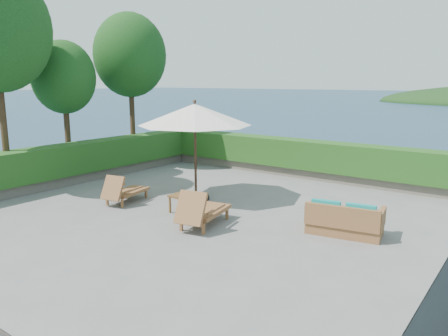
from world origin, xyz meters
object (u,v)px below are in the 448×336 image
Objects in this scene: side_table at (179,198)px; wicker_loveseat at (344,221)px; patio_umbrella at (195,116)px; lounge_right at (202,210)px; lounge_left at (124,191)px.

wicker_loveseat is (4.16, 0.96, -0.08)m from side_table.
wicker_loveseat is at bearing 12.98° from side_table.
lounge_right is (1.72, -1.82, -2.06)m from patio_umbrella.
lounge_left is 1.93m from side_table.
patio_umbrella is 2.96m from lounge_left.
patio_umbrella is 7.30× the size of side_table.
side_table is (-1.22, 0.55, -0.01)m from lounge_right.
wicker_loveseat is (2.94, 1.51, -0.09)m from lounge_right.
patio_umbrella is at bearing 166.31° from wicker_loveseat.
lounge_left is 3.28× the size of side_table.
patio_umbrella is 5.15m from wicker_loveseat.
lounge_right is at bearing -24.25° from side_table.
wicker_loveseat is (6.08, 1.21, -0.05)m from lounge_left.
patio_umbrella is 1.98× the size of wicker_loveseat.
patio_umbrella is 2.48m from side_table.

